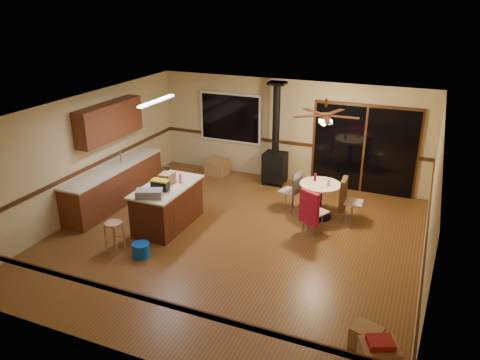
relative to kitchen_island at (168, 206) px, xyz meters
The scene contains 35 objects.
floor 1.57m from the kitchen_island, ahead, with size 7.00×7.00×0.00m, color brown.
ceiling 2.62m from the kitchen_island, ahead, with size 7.00×7.00×0.00m, color silver.
wall_back 3.90m from the kitchen_island, 66.80° to the left, with size 7.00×7.00×0.00m, color tan.
wall_front 3.90m from the kitchen_island, 66.80° to the right, with size 7.00×7.00×0.00m, color tan.
wall_left 2.17m from the kitchen_island, behind, with size 7.00×7.00×0.00m, color tan.
wall_right 5.07m from the kitchen_island, ahead, with size 7.00×7.00×0.00m, color tan.
chair_rail 1.60m from the kitchen_island, ahead, with size 7.00×7.00×0.08m, color #3F200F, non-canonical shape.
window 3.61m from the kitchen_island, 91.66° to the left, with size 1.72×0.10×1.32m, color black.
sliding_door 4.88m from the kitchen_island, 45.42° to the left, with size 2.52×0.10×2.10m, color black.
lower_cabinets 1.77m from the kitchen_island, 163.61° to the left, with size 0.60×3.00×0.86m, color #602D18.
countertop 1.82m from the kitchen_island, 163.61° to the left, with size 0.64×3.04×0.04m, color beige.
upper_cabinets 2.43m from the kitchen_island, 159.02° to the left, with size 0.35×2.00×0.80m, color #602D18.
kitchen_island is the anchor object (origin of this frame).
wood_stove 3.33m from the kitchen_island, 66.91° to the left, with size 0.55×0.50×2.52m.
ceiling_fan 3.69m from the kitchen_island, 29.99° to the left, with size 0.24×0.24×0.55m.
fluorescent_strip 2.15m from the kitchen_island, 135.00° to the left, with size 0.10×1.20×0.04m, color white.
toolbox_grey 0.82m from the kitchen_island, 90.40° to the right, with size 0.50×0.28×0.15m, color slate.
toolbox_black 0.59m from the kitchen_island, 89.48° to the right, with size 0.34×0.18×0.19m, color black.
toolbox_yellow_lid 0.69m from the kitchen_island, 89.48° to the right, with size 0.35×0.18×0.03m, color gold.
box_on_island 0.58m from the kitchen_island, 113.09° to the left, with size 0.24×0.33×0.22m, color #976B43.
bottle_dark 0.69m from the kitchen_island, 115.58° to the left, with size 0.09×0.09×0.30m, color black.
bottle_pink 0.63m from the kitchen_island, 51.36° to the left, with size 0.07×0.07×0.21m, color #D84C8C.
bottle_white 0.72m from the kitchen_island, 116.66° to the left, with size 0.06×0.06×0.18m, color white.
bar_stool 1.34m from the kitchen_island, 108.22° to the right, with size 0.31×0.31×0.57m, color tan.
blue_bucket 1.34m from the kitchen_island, 81.96° to the right, with size 0.32×0.32×0.27m, color #0D48B7.
dining_table 3.24m from the kitchen_island, 29.99° to the left, with size 0.89×0.89×0.78m.
glass_red 3.19m from the kitchen_island, 32.92° to the left, with size 0.07×0.07×0.18m, color #590C14.
glass_cream 3.40m from the kitchen_island, 27.73° to the left, with size 0.06×0.06×0.15m, color beige.
chair_left 2.79m from the kitchen_island, 37.48° to the left, with size 0.49×0.49×0.51m.
chair_near 2.93m from the kitchen_island, 14.99° to the left, with size 0.58×0.60×0.70m.
chair_right 3.72m from the kitchen_island, 26.57° to the left, with size 0.48×0.44×0.70m.
box_under_window 3.13m from the kitchen_island, 96.46° to the left, with size 0.55×0.44×0.44m, color #976B43.
box_corner_a 5.21m from the kitchen_island, 27.82° to the right, with size 0.47×0.39×0.36m, color #976B43.
box_corner_b 4.88m from the kitchen_island, 25.59° to the right, with size 0.39×0.33×0.31m, color #976B43.
box_small_red 5.20m from the kitchen_island, 27.82° to the right, with size 0.32×0.27×0.09m, color maroon.
Camera 1 is at (3.29, -7.52, 4.56)m, focal length 35.00 mm.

